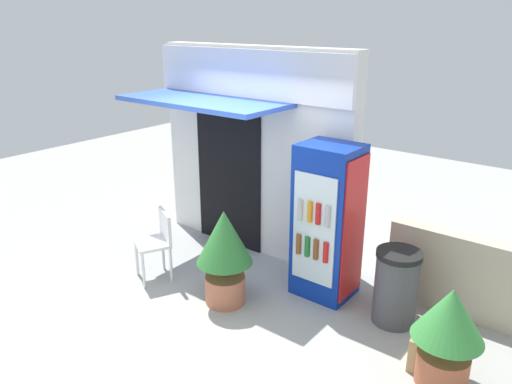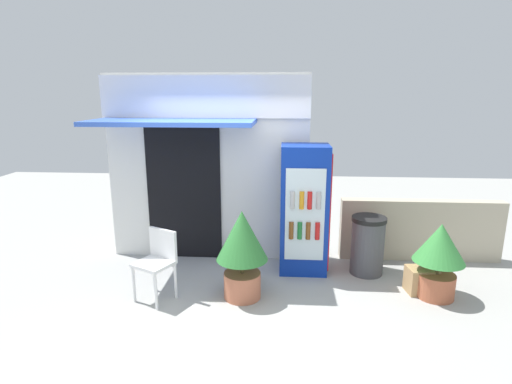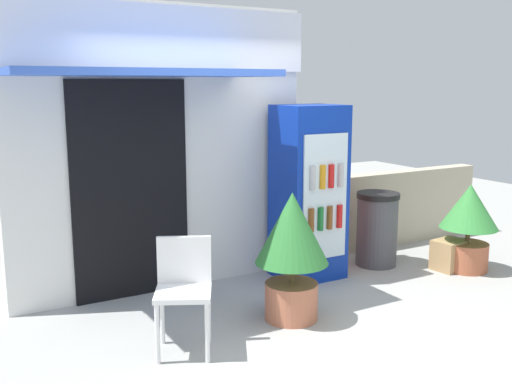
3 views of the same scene
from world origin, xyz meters
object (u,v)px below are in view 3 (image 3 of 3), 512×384
plastic_chair (184,284)px  trash_bin (377,229)px  potted_plant_curbside (469,219)px  cardboard_box (450,255)px  potted_plant_near_shop (292,244)px  drink_cooler (309,193)px

plastic_chair → trash_bin: size_ratio=1.05×
plastic_chair → trash_bin: bearing=18.4°
potted_plant_curbside → trash_bin: 1.00m
plastic_chair → cardboard_box: bearing=6.3°
potted_plant_near_shop → plastic_chair: bearing=-175.7°
trash_bin → cardboard_box: 0.84m
plastic_chair → cardboard_box: plastic_chair is taller
plastic_chair → trash_bin: 2.90m
drink_cooler → potted_plant_curbside: (1.64, -0.71, -0.34)m
potted_plant_curbside → trash_bin: bearing=138.5°
potted_plant_near_shop → drink_cooler: bearing=48.0°
cardboard_box → plastic_chair: bearing=-173.7°
drink_cooler → trash_bin: 1.03m
trash_bin → plastic_chair: bearing=-161.6°
drink_cooler → plastic_chair: (-1.84, -0.97, -0.39)m
potted_plant_curbside → cardboard_box: 0.45m
drink_cooler → plastic_chair: size_ratio=2.08×
drink_cooler → potted_plant_curbside: 1.82m
cardboard_box → trash_bin: bearing=137.7°
plastic_chair → potted_plant_curbside: potted_plant_curbside is taller
trash_bin → drink_cooler: bearing=176.4°
potted_plant_near_shop → cardboard_box: bearing=7.2°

